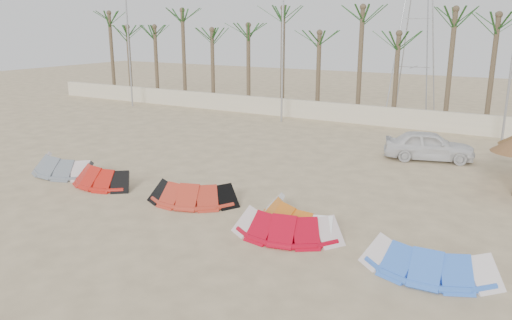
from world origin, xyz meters
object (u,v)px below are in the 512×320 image
Objects in this scene: kite_red_right at (291,222)px; car at (429,146)px; kite_grey at (66,164)px; kite_red_left at (106,174)px; kite_blue at (431,256)px; kite_orange at (297,213)px; kite_red_mid at (197,191)px.

car reaches higher than kite_red_right.
kite_red_left is at bearing -5.59° from kite_grey.
kite_blue is at bearing -3.69° from kite_red_right.
kite_orange is 1.07× the size of kite_blue.
kite_grey is at bearing 179.05° from kite_red_mid.
kite_grey is 12.05m from kite_red_right.
kite_grey and kite_orange have the same top height.
kite_red_mid is 1.02× the size of kite_red_right.
kite_orange is at bearing -2.73° from kite_red_mid.
kite_red_mid is at bearing -0.95° from kite_grey.
kite_red_mid is 1.04× the size of kite_blue.
kite_orange and kite_blue have the same top height.
kite_blue is at bearing 175.59° from car.
car is at bearing 80.83° from kite_red_right.
kite_red_mid is (4.71, 0.15, 0.00)m from kite_red_left.
car reaches higher than kite_grey.
car is (11.09, 10.89, 0.32)m from kite_red_left.
kite_grey is 1.08× the size of kite_red_left.
car is (6.39, 10.74, 0.32)m from kite_red_mid.
kite_orange is (-0.16, 0.82, -0.00)m from kite_red_right.
kite_grey is at bearing 111.16° from car.
kite_red_mid is at bearing 167.13° from kite_red_right.
car is at bearing 37.39° from kite_grey.
kite_red_mid is 0.97× the size of kite_orange.
kite_blue is at bearing -4.88° from kite_red_left.
car is (1.90, 11.77, 0.32)m from kite_red_right.
kite_blue is at bearing -13.56° from kite_orange.
kite_red_right is (4.49, -1.03, 0.00)m from kite_red_mid.
kite_blue is 0.83× the size of car.
kite_orange is at bearing -1.60° from kite_grey.
kite_grey is 1.01× the size of kite_blue.
kite_red_mid is 12.50m from car.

